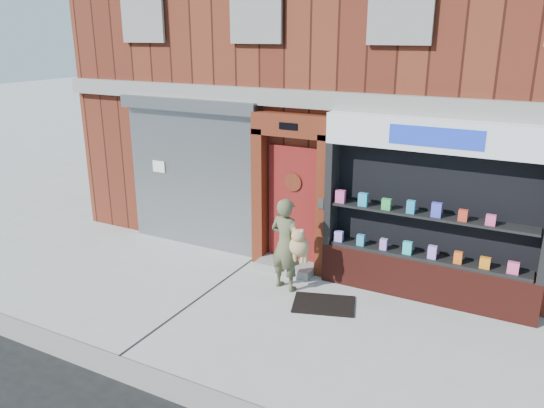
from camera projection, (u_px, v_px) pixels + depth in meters
The scene contains 8 objects.
ground at pixel (281, 321), 8.16m from camera, with size 80.00×80.00×0.00m, color #9E9E99.
curb at pixel (200, 399), 6.33m from camera, with size 60.00×0.30×0.12m, color gray.
building at pixel (402, 44), 11.97m from camera, with size 12.00×8.16×8.00m.
shutter_bay at pixel (192, 165), 10.59m from camera, with size 3.10×0.30×3.04m.
red_door_bay at pixel (291, 193), 9.61m from camera, with size 1.52×0.58×2.90m.
pharmacy_bay at pixel (430, 220), 8.49m from camera, with size 3.50×0.41×3.00m.
woman at pixel (287, 244), 8.95m from camera, with size 0.77×0.50×1.63m.
doormat at pixel (324, 304), 8.64m from camera, with size 1.00×0.70×0.02m, color black.
Camera 1 is at (3.24, -6.44, 4.23)m, focal length 35.00 mm.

